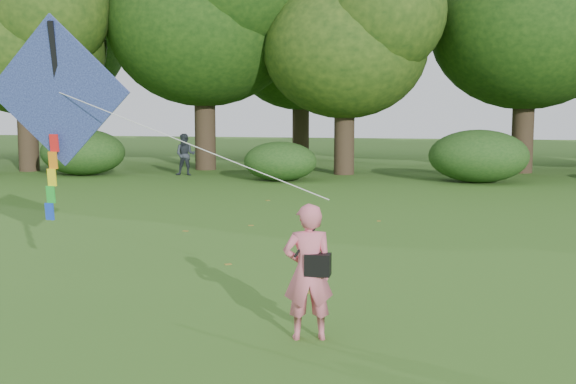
# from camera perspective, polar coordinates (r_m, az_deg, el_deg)

# --- Properties ---
(ground) EXTENTS (100.00, 100.00, 0.00)m
(ground) POSITION_cam_1_polar(r_m,az_deg,el_deg) (8.88, 3.45, -11.37)
(ground) COLOR #265114
(ground) RESTS_ON ground
(man_kite_flyer) EXTENTS (0.67, 0.53, 1.64)m
(man_kite_flyer) POSITION_cam_1_polar(r_m,az_deg,el_deg) (8.59, 1.60, -6.32)
(man_kite_flyer) COLOR #D36377
(man_kite_flyer) RESTS_ON ground
(bystander_left) EXTENTS (0.86, 0.71, 1.63)m
(bystander_left) POSITION_cam_1_polar(r_m,az_deg,el_deg) (28.28, -8.12, 2.94)
(bystander_left) COLOR #2A3038
(bystander_left) RESTS_ON ground
(crossbody_bag) EXTENTS (0.43, 0.20, 0.68)m
(crossbody_bag) POSITION_cam_1_polar(r_m,az_deg,el_deg) (8.52, 2.35, -5.69)
(crossbody_bag) COLOR black
(crossbody_bag) RESTS_ON ground
(flying_kite) EXTENTS (5.39, 2.03, 3.04)m
(flying_kite) POSITION_cam_1_polar(r_m,az_deg,el_deg) (11.25, -17.70, 7.29)
(flying_kite) COLOR #284FB1
(flying_kite) RESTS_ON ground
(tree_line) EXTENTS (54.70, 15.30, 9.48)m
(tree_line) POSITION_cam_1_polar(r_m,az_deg,el_deg) (31.37, 11.95, 12.01)
(tree_line) COLOR #3A2D1E
(tree_line) RESTS_ON ground
(shrub_band) EXTENTS (39.15, 3.22, 1.88)m
(shrub_band) POSITION_cam_1_polar(r_m,az_deg,el_deg) (26.09, 6.69, 2.72)
(shrub_band) COLOR #264919
(shrub_band) RESTS_ON ground
(fallen_leaves) EXTENTS (9.03, 14.00, 0.01)m
(fallen_leaves) POSITION_cam_1_polar(r_m,az_deg,el_deg) (13.24, 0.15, -5.15)
(fallen_leaves) COLOR olive
(fallen_leaves) RESTS_ON ground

